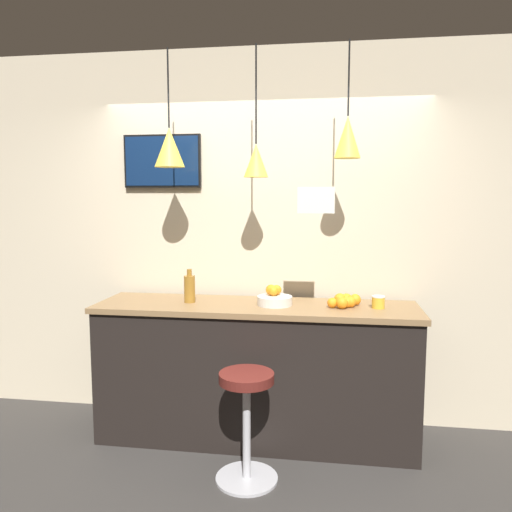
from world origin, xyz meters
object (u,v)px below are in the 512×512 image
object	(u,v)px
fruit_bowl	(274,298)
mounted_tv	(162,161)
juice_bottle	(190,288)
bar_stool	(247,410)
spread_jar	(378,302)

from	to	relation	value
fruit_bowl	mounted_tv	distance (m)	1.41
mounted_tv	juice_bottle	bearing A→B (deg)	-49.20
bar_stool	fruit_bowl	distance (m)	0.83
fruit_bowl	mounted_tv	size ratio (longest dim) A/B	0.40
fruit_bowl	spread_jar	distance (m)	0.72
spread_jar	bar_stool	bearing A→B (deg)	-145.73
fruit_bowl	juice_bottle	xyz separation A→B (m)	(-0.62, -0.01, 0.06)
juice_bottle	spread_jar	bearing A→B (deg)	0.00
bar_stool	spread_jar	world-z (taller)	spread_jar
bar_stool	spread_jar	bearing A→B (deg)	34.27
juice_bottle	mounted_tv	bearing A→B (deg)	130.80
bar_stool	juice_bottle	distance (m)	1.00
fruit_bowl	mounted_tv	world-z (taller)	mounted_tv
mounted_tv	fruit_bowl	bearing A→B (deg)	-20.65
juice_bottle	mounted_tv	world-z (taller)	mounted_tv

